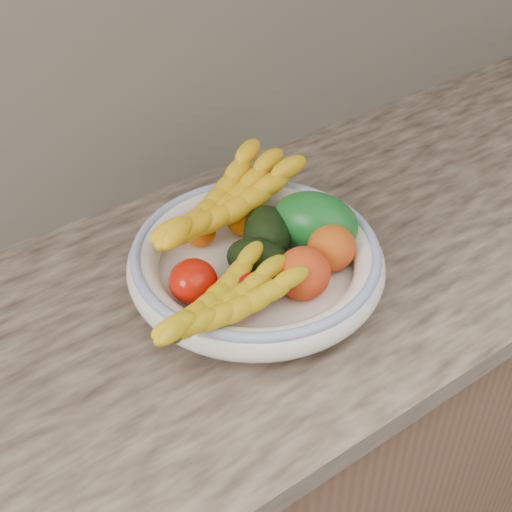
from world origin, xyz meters
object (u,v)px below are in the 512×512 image
object	(u,v)px
fruit_bowl	(256,262)
banana_bunch_front	(225,306)
green_mango	(315,223)
banana_bunch_back	(225,208)

from	to	relation	value
fruit_bowl	banana_bunch_front	distance (m)	0.14
green_mango	banana_bunch_back	size ratio (longest dim) A/B	0.42
green_mango	banana_bunch_back	xyz separation A→B (m)	(-0.10, 0.10, 0.01)
green_mango	banana_bunch_front	distance (m)	0.23
banana_bunch_back	banana_bunch_front	xyz separation A→B (m)	(-0.12, -0.18, -0.01)
fruit_bowl	green_mango	size ratio (longest dim) A/B	2.83
banana_bunch_back	banana_bunch_front	distance (m)	0.22
green_mango	banana_bunch_back	world-z (taller)	green_mango
fruit_bowl	banana_bunch_back	xyz separation A→B (m)	(0.01, 0.10, 0.04)
fruit_bowl	banana_bunch_front	size ratio (longest dim) A/B	1.50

